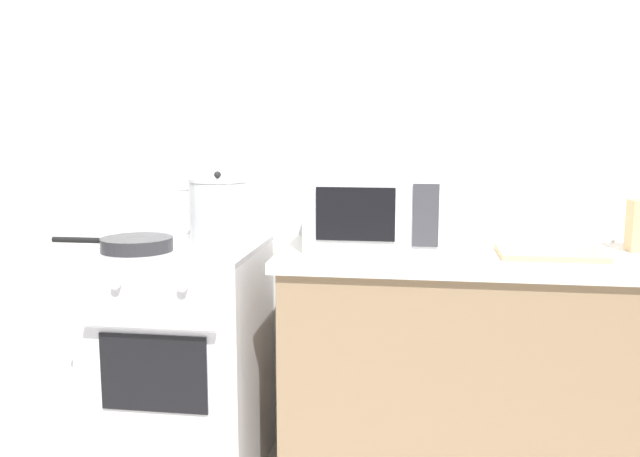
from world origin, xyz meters
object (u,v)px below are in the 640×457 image
at_px(frying_pan, 135,244).
at_px(cutting_board, 550,253).
at_px(microwave, 376,208).
at_px(stock_pot, 218,210).
at_px(stove, 183,360).

distance_m(frying_pan, cutting_board, 1.50).
distance_m(frying_pan, microwave, 0.90).
bearing_deg(stock_pot, cutting_board, -5.92).
height_order(stock_pot, frying_pan, stock_pot).
relative_size(stock_pot, microwave, 0.64).
bearing_deg(microwave, stock_pot, 175.26).
height_order(stove, cutting_board, cutting_board).
xyz_separation_m(stock_pot, frying_pan, (-0.24, -0.25, -0.10)).
bearing_deg(frying_pan, stock_pot, 46.05).
distance_m(stove, microwave, 0.97).
bearing_deg(stock_pot, microwave, -4.74).
bearing_deg(stock_pot, frying_pan, -133.95).
bearing_deg(frying_pan, cutting_board, 4.66).
height_order(frying_pan, microwave, microwave).
height_order(frying_pan, cutting_board, frying_pan).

